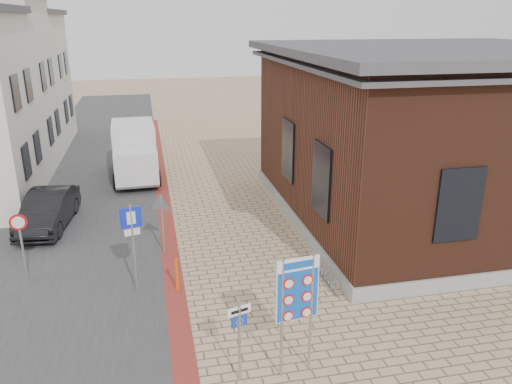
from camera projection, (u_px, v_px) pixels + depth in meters
name	position (u px, v px, depth m)	size (l,w,h in m)	color
ground	(260.00, 337.00, 12.90)	(120.00, 120.00, 0.00)	tan
road_strip	(91.00, 178.00, 25.62)	(7.00, 60.00, 0.02)	#38383A
curb_strip	(164.00, 207.00, 21.71)	(0.60, 40.00, 0.02)	maroon
brick_building	(440.00, 132.00, 20.02)	(13.00, 13.00, 6.80)	gray
townhouse_far	(6.00, 79.00, 31.44)	(7.40, 6.40, 8.30)	silver
bike_rack	(328.00, 276.00, 15.38)	(0.08, 1.80, 0.60)	slate
sedan	(48.00, 210.00, 19.49)	(1.50, 4.32, 1.42)	black
box_truck	(135.00, 151.00, 25.29)	(2.37, 5.25, 2.71)	slate
border_sign	(297.00, 292.00, 10.91)	(1.00, 0.19, 2.95)	gray
essen_sign	(239.00, 330.00, 10.92)	(0.54, 0.19, 2.05)	gray
parking_sign	(132.00, 233.00, 14.39)	(0.61, 0.19, 2.79)	gray
yield_sign	(162.00, 209.00, 16.95)	(0.76, 0.28, 2.19)	gray
speed_sign	(21.00, 237.00, 15.28)	(0.52, 0.08, 2.21)	gray
bollard	(177.00, 275.00, 14.92)	(0.09, 0.09, 1.05)	#F2510C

